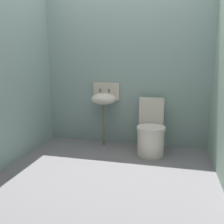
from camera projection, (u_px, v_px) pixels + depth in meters
name	position (u px, v px, depth m)	size (l,w,h in m)	color
ground_plane	(106.00, 177.00, 2.93)	(2.97, 2.75, 0.08)	slate
wall_back	(126.00, 71.00, 3.84)	(2.97, 0.10, 2.33)	#8AA49F
wall_left	(5.00, 74.00, 3.08)	(0.10, 2.55, 2.33)	#8BA7A1
toilet_near_wall	(151.00, 132.00, 3.53)	(0.43, 0.62, 0.78)	silver
sink	(104.00, 98.00, 3.79)	(0.42, 0.35, 0.99)	#6C6754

